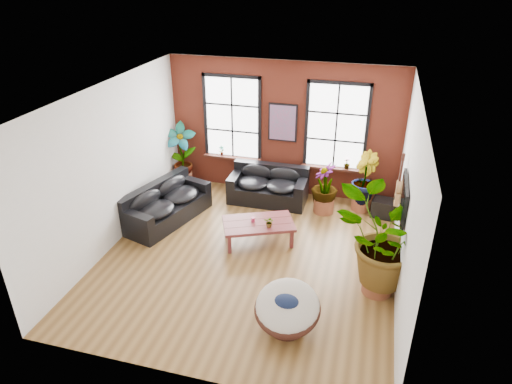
% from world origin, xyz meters
% --- Properties ---
extents(room, '(6.04, 6.54, 3.54)m').
position_xyz_m(room, '(0.00, 0.15, 1.75)').
color(room, brown).
rests_on(room, ground).
extents(sofa_back, '(1.98, 0.97, 0.91)m').
position_xyz_m(sofa_back, '(-0.21, 2.60, 0.41)').
color(sofa_back, black).
rests_on(sofa_back, ground).
extents(sofa_left, '(1.56, 2.45, 0.90)m').
position_xyz_m(sofa_left, '(-2.36, 0.98, 0.41)').
color(sofa_left, black).
rests_on(sofa_left, ground).
extents(coffee_table, '(1.76, 1.43, 0.59)m').
position_xyz_m(coffee_table, '(0.04, 0.63, 0.44)').
color(coffee_table, maroon).
rests_on(coffee_table, ground).
extents(papasan_chair, '(1.14, 1.16, 0.84)m').
position_xyz_m(papasan_chair, '(1.21, -1.85, 0.43)').
color(papasan_chair, '#3E1E16').
rests_on(papasan_chair, ground).
extents(poster, '(0.74, 0.06, 0.98)m').
position_xyz_m(poster, '(0.00, 3.18, 1.95)').
color(poster, black).
rests_on(poster, room).
extents(tv_wall_unit, '(0.13, 1.86, 1.20)m').
position_xyz_m(tv_wall_unit, '(2.93, 0.60, 1.54)').
color(tv_wall_unit, black).
rests_on(tv_wall_unit, room).
extents(media_box, '(0.59, 0.52, 0.44)m').
position_xyz_m(media_box, '(2.70, 2.53, 0.22)').
color(media_box, black).
rests_on(media_box, ground).
extents(pot_back_left, '(0.67, 0.67, 0.39)m').
position_xyz_m(pot_back_left, '(-2.71, 2.82, 0.20)').
color(pot_back_left, brown).
rests_on(pot_back_left, ground).
extents(pot_back_right, '(0.62, 0.62, 0.36)m').
position_xyz_m(pot_back_right, '(2.17, 2.74, 0.18)').
color(pot_back_right, brown).
rests_on(pot_back_right, ground).
extents(pot_right_wall, '(0.73, 0.73, 0.41)m').
position_xyz_m(pot_right_wall, '(2.66, -0.46, 0.21)').
color(pot_right_wall, brown).
rests_on(pot_right_wall, ground).
extents(pot_mid, '(0.66, 0.66, 0.36)m').
position_xyz_m(pot_mid, '(1.27, 2.36, 0.18)').
color(pot_mid, brown).
rests_on(pot_mid, ground).
extents(floor_plant_back_left, '(1.01, 0.84, 1.64)m').
position_xyz_m(floor_plant_back_left, '(-2.72, 2.85, 0.97)').
color(floor_plant_back_left, '#1B5516').
rests_on(floor_plant_back_left, ground).
extents(floor_plant_back_right, '(0.77, 0.87, 1.35)m').
position_xyz_m(floor_plant_back_right, '(2.15, 2.77, 0.83)').
color(floor_plant_back_right, '#1B5516').
rests_on(floor_plant_back_right, ground).
extents(floor_plant_right_wall, '(2.10, 1.98, 1.86)m').
position_xyz_m(floor_plant_right_wall, '(2.65, -0.43, 1.09)').
color(floor_plant_right_wall, '#1B5516').
rests_on(floor_plant_right_wall, ground).
extents(floor_plant_mid, '(0.77, 0.77, 1.14)m').
position_xyz_m(floor_plant_mid, '(1.26, 2.39, 0.71)').
color(floor_plant_mid, '#1B5516').
rests_on(floor_plant_mid, ground).
extents(table_plant, '(0.25, 0.23, 0.24)m').
position_xyz_m(table_plant, '(0.33, 0.51, 0.61)').
color(table_plant, '#1B5516').
rests_on(table_plant, coffee_table).
extents(sill_plant_left, '(0.17, 0.17, 0.27)m').
position_xyz_m(sill_plant_left, '(-1.65, 3.13, 1.04)').
color(sill_plant_left, '#1B5516').
rests_on(sill_plant_left, room).
extents(sill_plant_right, '(0.19, 0.19, 0.27)m').
position_xyz_m(sill_plant_right, '(1.70, 3.13, 1.04)').
color(sill_plant_right, '#1B5516').
rests_on(sill_plant_right, room).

